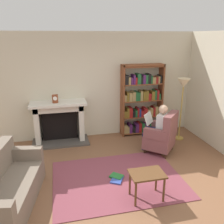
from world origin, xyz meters
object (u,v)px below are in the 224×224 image
side_table (147,177)px  floor_lamp (183,88)px  sofa_floral (6,188)px  seated_reader (158,126)px  armchair_reading (162,135)px  fireplace (59,120)px  bookshelf (141,101)px  mantel_clock (55,99)px

side_table → floor_lamp: size_ratio=0.35×
sofa_floral → seated_reader: bearing=-58.0°
armchair_reading → seated_reader: bearing=-90.0°
armchair_reading → fireplace: bearing=-74.3°
bookshelf → side_table: bearing=-107.6°
mantel_clock → bookshelf: bearing=3.5°
mantel_clock → side_table: (1.39, -2.54, -0.75)m
mantel_clock → seated_reader: size_ratio=0.17×
fireplace → floor_lamp: size_ratio=0.87×
fireplace → sofa_floral: 2.49m
side_table → floor_lamp: floor_lamp is taller
floor_lamp → side_table: bearing=-129.3°
fireplace → mantel_clock: (-0.06, -0.10, 0.59)m
armchair_reading → side_table: 1.77m
seated_reader → floor_lamp: size_ratio=0.71×
mantel_clock → bookshelf: 2.25m
sofa_floral → side_table: bearing=-88.6°
sofa_floral → side_table: size_ratio=3.21×
seated_reader → mantel_clock: bearing=-70.8°
floor_lamp → mantel_clock: bearing=171.8°
armchair_reading → side_table: size_ratio=1.73×
mantel_clock → side_table: 2.99m
mantel_clock → floor_lamp: bearing=-8.2°
armchair_reading → sofa_floral: bearing=-27.3°
mantel_clock → side_table: bearing=-61.4°
armchair_reading → seated_reader: 0.23m
mantel_clock → sofa_floral: mantel_clock is taller
mantel_clock → sofa_floral: size_ratio=0.11×
seated_reader → side_table: (-0.86, -1.58, -0.22)m
armchair_reading → sofa_floral: size_ratio=0.54×
mantel_clock → armchair_reading: size_ratio=0.20×
floor_lamp → bookshelf: bearing=146.0°
bookshelf → sofa_floral: bearing=-142.6°
seated_reader → armchair_reading: bearing=90.0°
bookshelf → floor_lamp: bearing=-34.0°
armchair_reading → seated_reader: size_ratio=0.85×
fireplace → seated_reader: (2.18, -1.07, 0.06)m
fireplace → mantel_clock: 0.60m
mantel_clock → sofa_floral: (-0.82, -2.21, -0.84)m
floor_lamp → sofa_floral: bearing=-155.8°
fireplace → mantel_clock: mantel_clock is taller
bookshelf → side_table: (-0.85, -2.68, -0.52)m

